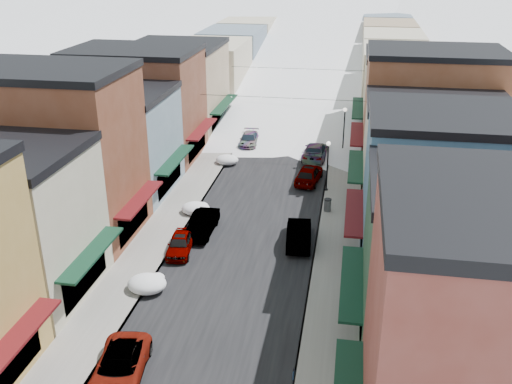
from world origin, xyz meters
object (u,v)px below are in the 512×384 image
at_px(car_white_suv, 120,367).
at_px(trash_can, 328,205).
at_px(car_dark_hatch, 202,224).
at_px(car_green_sedan, 299,233).
at_px(car_silver_sedan, 180,244).
at_px(streetlamp_near, 328,160).

height_order(car_white_suv, trash_can, car_white_suv).
height_order(car_dark_hatch, car_green_sedan, car_green_sedan).
height_order(car_silver_sedan, car_dark_hatch, car_dark_hatch).
bearing_deg(streetlamp_near, car_silver_sedan, -126.74).
bearing_deg(car_dark_hatch, car_silver_sedan, -104.07).
height_order(car_dark_hatch, trash_can, car_dark_hatch).
distance_m(car_dark_hatch, car_green_sedan, 7.30).
xyz_separation_m(car_silver_sedan, trash_can, (9.85, 8.37, 0.00)).
bearing_deg(car_silver_sedan, car_dark_hatch, 68.39).
bearing_deg(car_green_sedan, trash_can, -112.07).
bearing_deg(car_white_suv, car_dark_hatch, 82.28).
height_order(car_white_suv, car_dark_hatch, car_dark_hatch).
bearing_deg(car_green_sedan, streetlamp_near, -102.78).
bearing_deg(car_silver_sedan, trash_can, 33.10).
relative_size(car_silver_sedan, streetlamp_near, 0.89).
height_order(car_silver_sedan, trash_can, car_silver_sedan).
height_order(trash_can, streetlamp_near, streetlamp_near).
height_order(car_green_sedan, streetlamp_near, streetlamp_near).
relative_size(car_silver_sedan, trash_can, 3.82).
distance_m(car_white_suv, car_green_sedan, 17.28).
bearing_deg(trash_can, car_dark_hatch, -149.92).
xyz_separation_m(car_white_suv, car_green_sedan, (7.29, 15.67, 0.10)).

